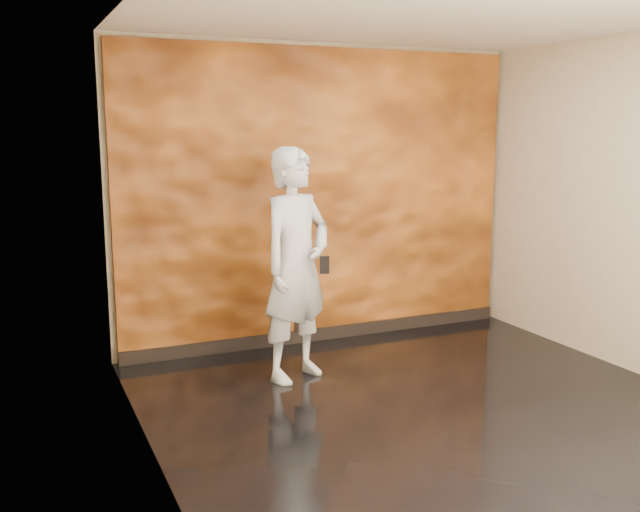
{
  "coord_description": "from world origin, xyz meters",
  "views": [
    {
      "loc": [
        -2.75,
        -4.16,
        2.04
      ],
      "look_at": [
        -0.56,
        0.77,
        1.06
      ],
      "focal_mm": 40.0,
      "sensor_mm": 36.0,
      "label": 1
    }
  ],
  "objects": [
    {
      "name": "room",
      "position": [
        0.0,
        0.0,
        1.4
      ],
      "size": [
        4.02,
        4.02,
        2.81
      ],
      "color": "black",
      "rests_on": "ground"
    },
    {
      "name": "baseboard",
      "position": [
        0.0,
        1.92,
        0.06
      ],
      "size": [
        3.9,
        0.04,
        0.12
      ],
      "primitive_type": "cube",
      "color": "black",
      "rests_on": "ground"
    },
    {
      "name": "feature_wall",
      "position": [
        0.0,
        1.96,
        1.38
      ],
      "size": [
        3.9,
        0.06,
        2.75
      ],
      "primitive_type": "cube",
      "color": "orange",
      "rests_on": "ground"
    },
    {
      "name": "phone",
      "position": [
        -0.51,
        0.81,
        0.98
      ],
      "size": [
        0.08,
        0.03,
        0.14
      ],
      "primitive_type": "cube",
      "rotation": [
        0.0,
        0.0,
        -0.24
      ],
      "color": "black",
      "rests_on": "man"
    },
    {
      "name": "man",
      "position": [
        -0.64,
        1.05,
        0.94
      ],
      "size": [
        0.81,
        0.7,
        1.89
      ],
      "primitive_type": "imported",
      "rotation": [
        0.0,
        0.0,
        0.43
      ],
      "color": "#ABB1BA",
      "rests_on": "ground"
    }
  ]
}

